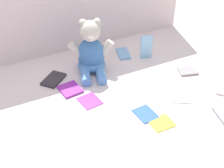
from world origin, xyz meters
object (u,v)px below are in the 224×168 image
Objects in this scene: book_case_2 at (54,79)px; book_case_4 at (123,54)px; book_case_7 at (145,113)px; book_case_5 at (90,101)px; book_case_6 at (162,123)px; book_case_8 at (182,97)px; book_case_1 at (146,47)px; book_case_10 at (188,71)px; book_case_3 at (70,89)px; teddy_bear at (91,53)px.

book_case_4 is at bearing -121.83° from book_case_2.
book_case_4 is 1.18× the size of book_case_7.
book_case_6 is (0.22, -0.28, 0.00)m from book_case_5.
book_case_2 is 0.66m from book_case_8.
book_case_1 is at bearing 25.68° from book_case_8.
book_case_5 is at bearing 129.32° from book_case_7.
book_case_6 is at bearing 144.54° from book_case_10.
book_case_2 is at bearing -74.21° from book_case_3.
book_case_4 reaches higher than book_case_8.
book_case_5 is 0.44m from book_case_8.
book_case_2 is at bearing -162.99° from teddy_bear.
book_case_7 is (-0.03, 0.08, 0.00)m from book_case_6.
book_case_10 reaches higher than book_case_5.
book_case_6 is 0.95× the size of book_case_7.
book_case_1 is 1.46× the size of book_case_8.
book_case_8 is at bearing 151.93° from book_case_10.
book_case_3 is 0.13m from book_case_5.
book_case_4 is 0.49m from book_case_8.
book_case_1 reaches higher than book_case_10.
book_case_1 reaches higher than book_case_3.
book_case_1 is 0.55m from book_case_2.
book_case_7 is (0.08, -0.44, -0.11)m from teddy_bear.
book_case_7 is at bearing 172.85° from book_case_2.
book_case_2 is at bearing 82.15° from book_case_8.
teddy_bear is 0.53m from book_case_10.
book_case_5 is (-0.35, -0.31, -0.00)m from book_case_4.
book_case_1 is at bearing -175.51° from book_case_3.
book_case_8 is (0.22, 0.02, -0.00)m from book_case_7.
book_case_3 is at bearing 39.98° from book_case_4.
book_case_5 is (0.05, -0.12, -0.00)m from book_case_3.
book_case_10 is (0.22, -0.32, 0.00)m from book_case_4.
book_case_2 is at bearing -147.82° from book_case_6.
book_case_6 is (-0.13, -0.59, -0.00)m from book_case_4.
book_case_3 is 0.64m from book_case_10.
book_case_7 is at bearing 133.06° from book_case_10.
book_case_4 is 0.39m from book_case_10.
book_case_5 is at bearing 56.72° from book_case_4.
book_case_6 is 1.01× the size of book_case_10.
book_case_7 is at bearing -107.28° from book_case_1.
teddy_bear is 0.24m from book_case_2.
book_case_10 is at bearing 128.09° from book_case_6.
book_case_2 is 1.17× the size of book_case_3.
book_case_7 is (-0.26, -0.42, -0.06)m from book_case_1.
book_case_3 is 0.55m from book_case_8.
book_case_10 is at bearing 140.13° from book_case_4.
teddy_bear is 2.69× the size of book_case_3.
book_case_10 is (0.46, -0.25, -0.10)m from teddy_bear.
book_case_8 is at bearing 112.01° from book_case_4.
book_case_6 is at bearing 171.12° from book_case_2.
book_case_4 is 1.24× the size of book_case_6.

